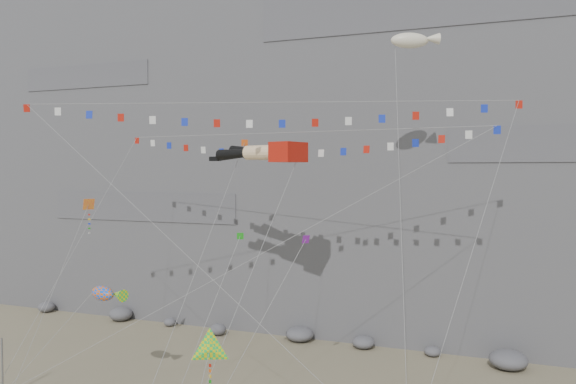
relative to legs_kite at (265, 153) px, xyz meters
name	(u,v)px	position (x,y,z in m)	size (l,w,h in m)	color
cliff	(343,91)	(-0.59, 24.63, 7.84)	(80.00, 28.00, 50.00)	slate
talus_boulders	(300,335)	(-0.59, 9.63, -16.56)	(60.00, 3.00, 1.20)	slate
anchor_pole_left	(2,368)	(-15.54, -9.96, -15.03)	(0.12, 0.12, 4.26)	gray
legs_kite	(265,153)	(0.00, 0.00, 0.00)	(8.41, 17.58, 22.45)	red
flag_banner_upper	(289,133)	(1.35, 1.59, 1.57)	(32.27, 14.05, 28.31)	red
flag_banner_lower	(266,103)	(1.40, -3.05, 3.35)	(32.66, 10.85, 23.81)	red
harlequin_kite	(88,205)	(-11.74, -5.52, -3.87)	(3.65, 6.11, 14.54)	red
fish_windsock	(102,293)	(-9.46, -6.89, -9.96)	(7.82, 4.99, 10.05)	orange
delta_kite	(210,350)	(1.32, -11.07, -11.46)	(2.41, 5.06, 7.62)	yellow
blimp_windsock	(410,41)	(10.35, 2.42, 7.97)	(4.03, 13.37, 27.92)	#F6EBCA
small_kite_a	(243,148)	(-2.78, 2.06, 0.51)	(1.10, 16.43, 23.96)	#E95413
small_kite_b	(305,242)	(4.46, -3.70, -6.06)	(4.49, 9.80, 14.92)	purple
small_kite_c	(239,240)	(-0.27, -3.98, -6.15)	(0.98, 12.18, 16.15)	#189617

